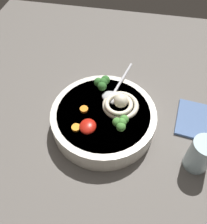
# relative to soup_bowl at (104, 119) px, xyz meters

# --- Properties ---
(table_slab) EXTENTS (1.17, 1.17, 0.04)m
(table_slab) POSITION_rel_soup_bowl_xyz_m (-0.04, 0.02, -0.05)
(table_slab) COLOR #5B5651
(table_slab) RESTS_ON ground
(soup_bowl) EXTENTS (0.28, 0.28, 0.06)m
(soup_bowl) POSITION_rel_soup_bowl_xyz_m (0.00, 0.00, 0.00)
(soup_bowl) COLOR silver
(soup_bowl) RESTS_ON table_slab
(noodle_pile) EXTENTS (0.11, 0.10, 0.04)m
(noodle_pile) POSITION_rel_soup_bowl_xyz_m (-0.02, 0.04, 0.04)
(noodle_pile) COLOR beige
(noodle_pile) RESTS_ON soup_bowl
(soup_spoon) EXTENTS (0.18, 0.08, 0.02)m
(soup_spoon) POSITION_rel_soup_bowl_xyz_m (-0.06, 0.02, 0.04)
(soup_spoon) COLOR #B7B7BC
(soup_spoon) RESTS_ON soup_bowl
(chili_sauce_dollop) EXTENTS (0.05, 0.04, 0.02)m
(chili_sauce_dollop) POSITION_rel_soup_bowl_xyz_m (0.06, -0.03, 0.04)
(chili_sauce_dollop) COLOR #B2190F
(chili_sauce_dollop) RESTS_ON soup_bowl
(broccoli_floret_rear) EXTENTS (0.05, 0.04, 0.04)m
(broccoli_floret_rear) POSITION_rel_soup_bowl_xyz_m (0.04, 0.05, 0.05)
(broccoli_floret_rear) COLOR #7A9E60
(broccoli_floret_rear) RESTS_ON soup_bowl
(broccoli_floret_beside_chili) EXTENTS (0.05, 0.04, 0.04)m
(broccoli_floret_beside_chili) POSITION_rel_soup_bowl_xyz_m (-0.08, -0.02, 0.05)
(broccoli_floret_beside_chili) COLOR #7A9E60
(broccoli_floret_beside_chili) RESTS_ON soup_bowl
(carrot_slice_right) EXTENTS (0.02, 0.02, 0.01)m
(carrot_slice_right) POSITION_rel_soup_bowl_xyz_m (0.06, -0.06, 0.03)
(carrot_slice_right) COLOR orange
(carrot_slice_right) RESTS_ON soup_bowl
(carrot_slice_center) EXTENTS (0.02, 0.02, 0.01)m
(carrot_slice_center) POSITION_rel_soup_bowl_xyz_m (0.00, -0.05, 0.03)
(carrot_slice_center) COLOR orange
(carrot_slice_center) RESTS_ON soup_bowl
(drinking_glass) EXTENTS (0.06, 0.06, 0.10)m
(drinking_glass) POSITION_rel_soup_bowl_xyz_m (0.07, 0.25, 0.02)
(drinking_glass) COLOR silver
(drinking_glass) RESTS_ON table_slab
(folded_napkin) EXTENTS (0.14, 0.14, 0.01)m
(folded_napkin) POSITION_rel_soup_bowl_xyz_m (-0.06, 0.27, -0.03)
(folded_napkin) COLOR #4C6693
(folded_napkin) RESTS_ON table_slab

